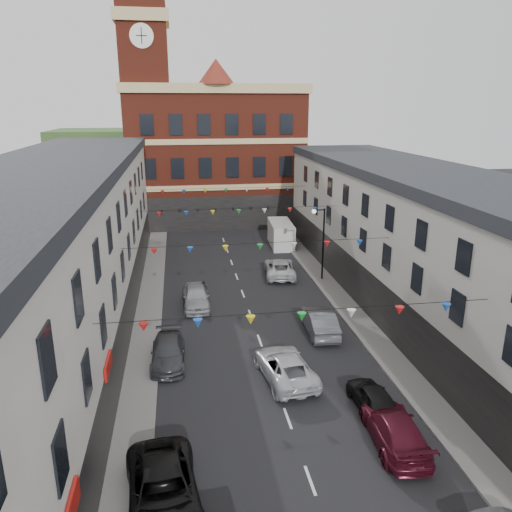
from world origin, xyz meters
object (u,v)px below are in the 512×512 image
car_left_d (168,352)px  car_right_f (280,268)px  street_lamp (321,234)px  car_right_c (395,429)px  car_right_d (373,398)px  car_left_e (196,297)px  white_van (281,234)px  car_right_e (319,321)px  car_left_c (163,491)px  pedestrian (204,291)px  moving_car (285,366)px

car_left_d → car_right_f: (9.07, 13.54, 0.06)m
street_lamp → car_right_c: 20.82m
car_right_d → car_left_e: bearing=-62.8°
car_right_c → car_left_e: bearing=-60.5°
car_right_d → car_left_d: bearing=-34.0°
car_left_d → white_van: white_van is taller
car_left_e → car_right_f: bearing=38.0°
car_left_d → street_lamp: bearing=46.1°
car_left_d → car_left_e: 8.10m
car_left_d → car_right_e: (9.36, 2.46, 0.11)m
car_left_e → car_right_c: (7.66, -16.39, -0.06)m
car_right_e → car_right_f: (-0.29, 11.08, -0.05)m
car_left_c → car_right_d: size_ratio=1.43×
car_right_c → car_right_e: (-0.17, 10.96, 0.06)m
car_left_d → pedestrian: (2.47, 8.86, 0.13)m
car_left_c → car_left_e: car_left_e is taller
car_right_e → moving_car: bearing=59.8°
car_right_f → moving_car: bearing=86.8°
moving_car → car_left_c: bearing=45.7°
street_lamp → car_right_e: 10.31m
car_right_d → car_right_e: bearing=-90.3°
car_left_c → car_right_c: car_left_c is taller
car_left_e → car_right_c: size_ratio=0.93×
street_lamp → car_right_e: street_lamp is taller
moving_car → white_van: bearing=-108.1°
car_right_e → pedestrian: 9.41m
car_right_e → pedestrian: pedestrian is taller
car_left_c → pedestrian: 19.67m
street_lamp → white_van: 11.30m
street_lamp → pedestrian: bearing=-162.3°
white_van → car_right_e: bearing=-91.1°
car_right_f → pedestrian: size_ratio=3.29×
car_left_e → white_van: 17.57m
car_left_d → car_left_e: bearing=78.0°
car_right_d → car_right_e: 8.52m
car_right_c → car_right_f: size_ratio=0.95×
car_right_e → pedestrian: size_ratio=2.99×
car_left_d → car_right_e: bearing=16.0°
car_left_c → car_left_e: (1.90, 18.53, 0.02)m
car_right_f → car_right_c: bearing=98.5°
street_lamp → car_left_d: 17.23m
moving_car → white_van: white_van is taller
car_left_e → street_lamp: bearing=21.5°
car_left_d → car_left_e: car_left_e is taller
car_left_c → car_right_d: (9.58, 4.58, -0.11)m
car_left_d → moving_car: 6.62m
car_right_e → moving_car: size_ratio=0.91×
pedestrian → white_van: bearing=75.0°
car_right_e → white_van: 20.47m
car_left_c → pedestrian: size_ratio=3.47×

